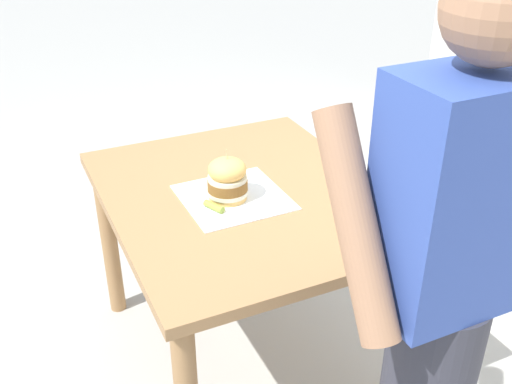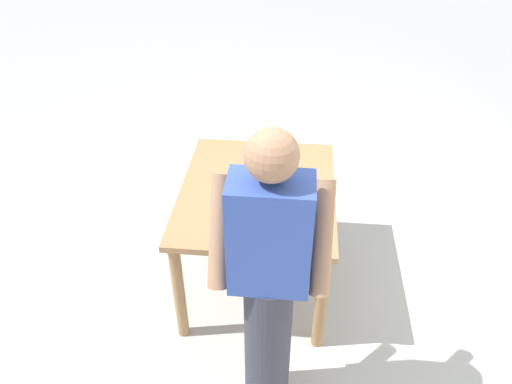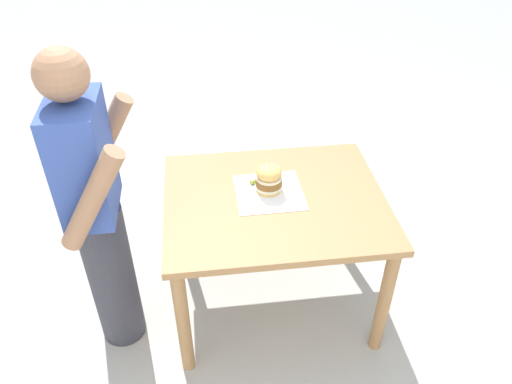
% 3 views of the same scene
% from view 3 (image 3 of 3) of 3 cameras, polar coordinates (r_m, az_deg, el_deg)
% --- Properties ---
extents(ground_plane, '(80.00, 80.00, 0.00)m').
position_cam_3_polar(ground_plane, '(3.16, 1.84, -11.89)').
color(ground_plane, '#ADAAA3').
extents(patio_table, '(0.96, 1.16, 0.78)m').
position_cam_3_polar(patio_table, '(2.70, 2.11, -2.64)').
color(patio_table, '#9E7247').
rests_on(patio_table, ground).
extents(serving_paper, '(0.36, 0.36, 0.00)m').
position_cam_3_polar(serving_paper, '(2.66, 1.51, -0.03)').
color(serving_paper, white).
rests_on(serving_paper, patio_table).
extents(sandwich, '(0.14, 0.14, 0.19)m').
position_cam_3_polar(sandwich, '(2.63, 1.48, 1.60)').
color(sandwich, '#E5B25B').
rests_on(sandwich, serving_paper).
extents(pickle_spear, '(0.05, 0.08, 0.02)m').
position_cam_3_polar(pickle_spear, '(2.72, 0.09, 1.32)').
color(pickle_spear, '#8EA83D').
rests_on(pickle_spear, serving_paper).
extents(diner_across_table, '(0.55, 0.35, 1.69)m').
position_cam_3_polar(diner_across_table, '(2.48, -17.74, -2.17)').
color(diner_across_table, '#33333D').
rests_on(diner_across_table, ground).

